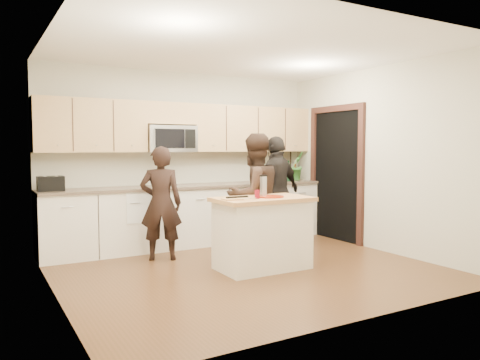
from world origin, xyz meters
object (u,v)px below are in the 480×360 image
toaster (51,184)px  woman_right (277,191)px  woman_left (161,203)px  woman_center (254,196)px  island (262,233)px

toaster → woman_right: woman_right is taller
woman_left → woman_center: 1.27m
island → woman_left: 1.46m
island → woman_right: woman_right is taller
island → woman_left: (-0.93, 1.08, 0.31)m
woman_right → woman_center: bearing=16.3°
island → woman_left: size_ratio=0.78×
woman_center → woman_left: bearing=-29.5°
island → woman_center: bearing=68.5°
island → woman_right: (0.94, 1.06, 0.39)m
island → woman_left: bearing=130.6°
toaster → woman_left: size_ratio=0.22×
island → woman_right: size_ratio=0.71×
toaster → woman_right: size_ratio=0.20×
island → woman_center: (0.21, 0.55, 0.40)m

